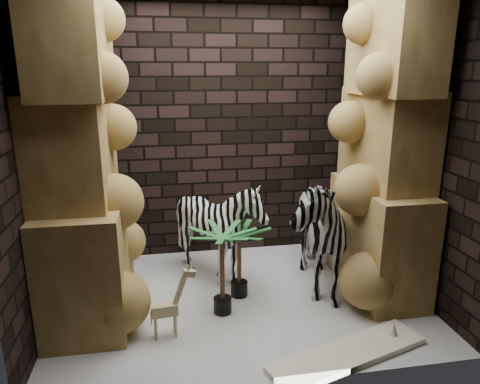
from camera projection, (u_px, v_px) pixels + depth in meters
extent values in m
plane|color=silver|center=(240.00, 299.00, 4.42)|extent=(3.50, 3.50, 0.00)
plane|color=black|center=(222.00, 131.00, 5.19)|extent=(3.50, 0.00, 3.50)
plane|color=black|center=(274.00, 186.00, 2.82)|extent=(3.50, 0.00, 3.50)
plane|color=black|center=(35.00, 157.00, 3.71)|extent=(0.00, 3.00, 3.00)
plane|color=black|center=(418.00, 145.00, 4.30)|extent=(0.00, 3.00, 3.00)
imported|color=white|center=(309.00, 217.00, 4.50)|extent=(0.79, 1.33, 1.51)
imported|color=white|center=(219.00, 235.00, 4.67)|extent=(1.04, 1.24, 1.04)
cube|color=white|center=(348.00, 354.00, 3.53)|extent=(1.42, 0.75, 0.05)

